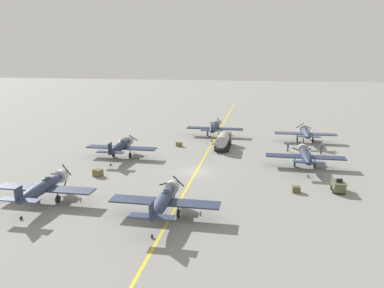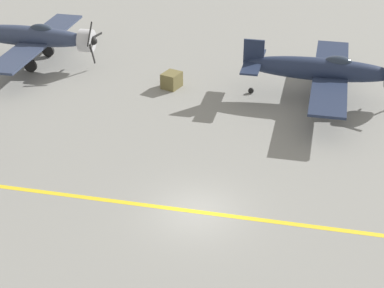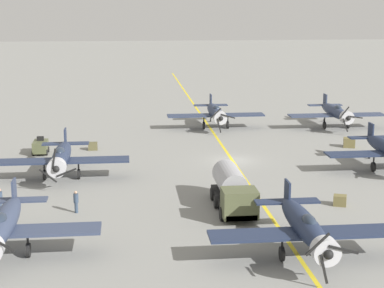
# 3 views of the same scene
# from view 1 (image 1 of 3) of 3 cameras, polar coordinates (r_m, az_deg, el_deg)

# --- Properties ---
(ground_plane) EXTENTS (400.00, 400.00, 0.00)m
(ground_plane) POSITION_cam_1_polar(r_m,az_deg,el_deg) (56.28, 0.63, -4.23)
(ground_plane) COLOR gray
(taxiway_stripe) EXTENTS (0.30, 160.00, 0.01)m
(taxiway_stripe) POSITION_cam_1_polar(r_m,az_deg,el_deg) (56.27, 0.63, -4.22)
(taxiway_stripe) COLOR yellow
(taxiway_stripe) RESTS_ON ground
(airplane_far_right) EXTENTS (12.00, 9.98, 3.65)m
(airplane_far_right) POSITION_cam_1_polar(r_m,az_deg,el_deg) (77.50, 16.92, 1.67)
(airplane_far_right) COLOR #333E57
(airplane_far_right) RESTS_ON ground
(airplane_near_left) EXTENTS (12.00, 9.98, 3.65)m
(airplane_near_left) POSITION_cam_1_polar(r_m,az_deg,el_deg) (47.40, -21.70, -6.12)
(airplane_near_left) COLOR #2E3952
(airplane_near_left) RESTS_ON ground
(airplane_mid_left) EXTENTS (12.00, 9.98, 3.65)m
(airplane_mid_left) POSITION_cam_1_polar(r_m,az_deg,el_deg) (64.15, -10.82, -0.38)
(airplane_mid_left) COLOR #1E2942
(airplane_mid_left) RESTS_ON ground
(airplane_far_center) EXTENTS (12.00, 9.98, 3.65)m
(airplane_far_center) POSITION_cam_1_polar(r_m,az_deg,el_deg) (79.68, 3.44, 2.55)
(airplane_far_center) COLOR #202A44
(airplane_far_center) RESTS_ON ground
(airplane_near_center) EXTENTS (12.00, 9.98, 3.65)m
(airplane_near_center) POSITION_cam_1_polar(r_m,az_deg,el_deg) (40.34, -4.34, -8.58)
(airplane_near_center) COLOR #2A344D
(airplane_near_center) RESTS_ON ground
(airplane_mid_right) EXTENTS (12.00, 9.98, 3.79)m
(airplane_mid_right) POSITION_cam_1_polar(r_m,az_deg,el_deg) (60.09, 16.91, -1.67)
(airplane_mid_right) COLOR #252F48
(airplane_mid_right) RESTS_ON ground
(fuel_tanker) EXTENTS (2.67, 8.00, 2.98)m
(fuel_tanker) POSITION_cam_1_polar(r_m,az_deg,el_deg) (69.98, 4.77, 0.56)
(fuel_tanker) COLOR black
(fuel_tanker) RESTS_ON ground
(tow_tractor) EXTENTS (1.57, 2.60, 1.79)m
(tow_tractor) POSITION_cam_1_polar(r_m,az_deg,el_deg) (51.63, 21.41, -5.93)
(tow_tractor) COLOR #515638
(tow_tractor) RESTS_ON ground
(ground_crew_walking) EXTENTS (0.41, 0.41, 1.86)m
(ground_crew_walking) POSITION_cam_1_polar(r_m,az_deg,el_deg) (69.61, 19.10, -0.64)
(ground_crew_walking) COLOR #334256
(ground_crew_walking) RESTS_ON ground
(ground_crew_inspecting) EXTENTS (0.37, 0.37, 1.70)m
(ground_crew_inspecting) POSITION_cam_1_polar(r_m,az_deg,el_deg) (69.62, 14.41, -0.39)
(ground_crew_inspecting) COLOR #334256
(ground_crew_inspecting) RESTS_ON ground
(supply_crate_by_tanker) EXTENTS (1.00, 0.84, 0.81)m
(supply_crate_by_tanker) POSITION_cam_1_polar(r_m,az_deg,el_deg) (49.78, 15.60, -6.66)
(supply_crate_by_tanker) COLOR brown
(supply_crate_by_tanker) RESTS_ON ground
(supply_crate_mid_lane) EXTENTS (1.21, 1.12, 0.82)m
(supply_crate_mid_lane) POSITION_cam_1_polar(r_m,az_deg,el_deg) (71.47, -1.99, -0.03)
(supply_crate_mid_lane) COLOR brown
(supply_crate_mid_lane) RESTS_ON ground
(supply_crate_outboard) EXTENTS (1.48, 1.35, 1.03)m
(supply_crate_outboard) POSITION_cam_1_polar(r_m,az_deg,el_deg) (55.78, -14.15, -4.26)
(supply_crate_outboard) COLOR brown
(supply_crate_outboard) RESTS_ON ground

